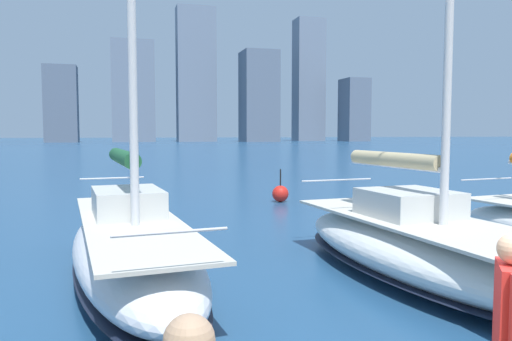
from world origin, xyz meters
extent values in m
cube|color=slate|center=(-76.08, -154.03, 10.65)|extent=(7.99, 9.32, 21.30)
cube|color=slate|center=(-63.11, -163.75, 21.28)|extent=(9.98, 7.53, 42.55)
cube|color=slate|center=(-41.83, -153.15, 14.48)|extent=(11.05, 10.99, 28.96)
cube|color=slate|center=(-22.46, -159.36, 21.49)|extent=(12.32, 6.59, 42.97)
cube|color=slate|center=(-2.60, -160.86, 15.88)|extent=(13.12, 8.26, 31.77)
cube|color=slate|center=(18.62, -159.36, 11.55)|extent=(9.53, 7.94, 23.09)
cylinder|color=silver|center=(-8.26, -9.96, 1.55)|extent=(1.98, 0.25, 0.04)
ellipsoid|color=white|center=(-3.44, -6.08, 0.57)|extent=(3.33, 8.11, 1.13)
ellipsoid|color=black|center=(-3.44, -6.08, 0.25)|extent=(3.35, 8.15, 0.10)
cube|color=beige|center=(-3.44, -6.08, 1.16)|extent=(2.76, 7.12, 0.06)
cube|color=silver|center=(-3.41, -6.56, 1.47)|extent=(1.78, 1.86, 0.55)
cylinder|color=silver|center=(-3.37, -7.15, 2.24)|extent=(0.36, 3.33, 0.12)
cylinder|color=#C6B284|center=(-3.37, -7.15, 2.36)|extent=(0.54, 3.08, 0.32)
cylinder|color=silver|center=(-3.19, -9.64, 1.68)|extent=(2.08, 0.19, 0.04)
ellipsoid|color=white|center=(2.25, -7.37, 0.59)|extent=(3.02, 8.73, 1.19)
ellipsoid|color=black|center=(2.25, -7.37, 0.27)|extent=(3.04, 8.77, 0.10)
cube|color=beige|center=(2.25, -7.37, 1.22)|extent=(2.53, 7.67, 0.06)
cube|color=silver|center=(2.30, -7.88, 1.52)|extent=(1.50, 2.00, 0.55)
cylinder|color=silver|center=(2.36, -8.52, 2.30)|extent=(0.47, 3.59, 0.12)
cylinder|color=#1E5633|center=(2.36, -8.52, 2.42)|extent=(0.64, 3.32, 0.32)
cylinder|color=silver|center=(1.87, -3.46, 1.74)|extent=(1.43, 0.18, 0.04)
cylinder|color=silver|center=(2.63, -11.20, 1.74)|extent=(1.65, 0.20, 0.04)
cube|color=red|center=(-0.16, -0.19, 1.71)|extent=(0.41, 0.47, 0.65)
cylinder|color=red|center=(-0.31, -0.40, 1.74)|extent=(0.10, 0.10, 0.60)
sphere|color=tan|center=(2.21, 0.63, 2.11)|extent=(0.22, 0.22, 0.22)
sphere|color=red|center=(-4.18, -17.46, 0.35)|extent=(0.70, 0.70, 0.70)
cylinder|color=black|center=(-4.18, -17.46, 1.05)|extent=(0.06, 0.06, 0.70)
camera|label=1|loc=(2.48, 2.61, 2.95)|focal=35.00mm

